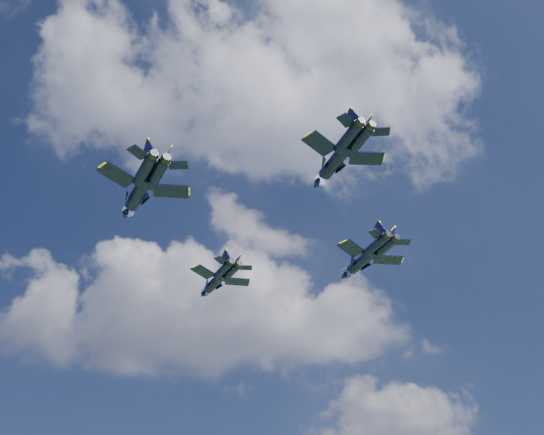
{
  "coord_description": "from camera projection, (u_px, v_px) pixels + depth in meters",
  "views": [
    {
      "loc": [
        -1.7,
        -81.83,
        3.4
      ],
      "look_at": [
        -5.04,
        -1.36,
        62.48
      ],
      "focal_mm": 45.0,
      "sensor_mm": 36.0,
      "label": 1
    }
  ],
  "objects": [
    {
      "name": "jet_lead",
      "position": [
        215.0,
        282.0,
        113.49
      ],
      "size": [
        10.23,
        13.3,
        3.28
      ],
      "rotation": [
        0.0,
        0.0,
        0.56
      ],
      "color": "black"
    },
    {
      "name": "jet_left",
      "position": [
        138.0,
        193.0,
        93.41
      ],
      "size": [
        12.23,
        16.39,
        3.99
      ],
      "rotation": [
        0.0,
        0.0,
        0.51
      ],
      "color": "black"
    },
    {
      "name": "jet_right",
      "position": [
        361.0,
        261.0,
        107.8
      ],
      "size": [
        11.17,
        14.91,
        3.64
      ],
      "rotation": [
        0.0,
        0.0,
        0.53
      ],
      "color": "black"
    },
    {
      "name": "jet_slot",
      "position": [
        334.0,
        162.0,
        87.43
      ],
      "size": [
        10.85,
        14.77,
        3.55
      ],
      "rotation": [
        0.0,
        0.0,
        0.46
      ],
      "color": "black"
    }
  ]
}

